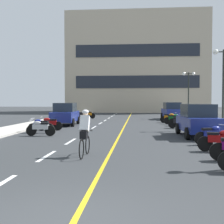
{
  "coord_description": "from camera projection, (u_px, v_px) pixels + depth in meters",
  "views": [
    {
      "loc": [
        1.31,
        -4.9,
        2.03
      ],
      "look_at": [
        -0.45,
        15.87,
        1.24
      ],
      "focal_mm": 49.42,
      "sensor_mm": 36.0,
      "label": 1
    }
  ],
  "objects": [
    {
      "name": "motorcycle_11",
      "position": [
        82.0,
        116.0,
        31.48
      ],
      "size": [
        1.7,
        0.6,
        0.92
      ],
      "color": "black",
      "rests_on": "ground"
    },
    {
      "name": "street_lamp_far",
      "position": [
        189.0,
        84.0,
        35.14
      ],
      "size": [
        1.46,
        0.36,
        5.12
      ],
      "color": "black",
      "rests_on": "curb_right"
    },
    {
      "name": "curb_right",
      "position": [
        202.0,
        122.0,
        28.35
      ],
      "size": [
        2.4,
        72.0,
        0.12
      ],
      "primitive_type": "cube",
      "color": "#B7B2A8",
      "rests_on": "ground"
    },
    {
      "name": "lane_dash_7",
      "position": [
        109.0,
        118.0,
        35.11
      ],
      "size": [
        0.14,
        2.2,
        0.01
      ],
      "primitive_type": "cube",
      "color": "silver",
      "rests_on": "ground"
    },
    {
      "name": "lane_dash_4",
      "position": [
        94.0,
        127.0,
        23.16
      ],
      "size": [
        0.14,
        2.2,
        0.01
      ],
      "primitive_type": "cube",
      "color": "silver",
      "rests_on": "ground"
    },
    {
      "name": "parked_car_mid",
      "position": [
        65.0,
        114.0,
        25.12
      ],
      "size": [
        2.07,
        4.27,
        1.82
      ],
      "color": "black",
      "rests_on": "ground"
    },
    {
      "name": "lane_dash_2",
      "position": [
        71.0,
        141.0,
        15.19
      ],
      "size": [
        0.14,
        2.2,
        0.01
      ],
      "primitive_type": "cube",
      "color": "silver",
      "rests_on": "ground"
    },
    {
      "name": "cyclist_rider",
      "position": [
        85.0,
        132.0,
        11.14
      ],
      "size": [
        0.42,
        1.77,
        1.71
      ],
      "color": "black",
      "rests_on": "ground"
    },
    {
      "name": "motorcycle_8",
      "position": [
        180.0,
        120.0,
        24.26
      ],
      "size": [
        1.67,
        0.69,
        0.92
      ],
      "color": "black",
      "rests_on": "ground"
    },
    {
      "name": "lane_dash_8",
      "position": [
        112.0,
        116.0,
        39.09
      ],
      "size": [
        0.14,
        2.2,
        0.01
      ],
      "primitive_type": "cube",
      "color": "silver",
      "rests_on": "ground"
    },
    {
      "name": "motorcycle_2",
      "position": [
        220.0,
        140.0,
        12.12
      ],
      "size": [
        1.7,
        0.6,
        0.92
      ],
      "color": "black",
      "rests_on": "ground"
    },
    {
      "name": "curb_left",
      "position": [
        49.0,
        121.0,
        29.57
      ],
      "size": [
        2.4,
        72.0,
        0.12
      ],
      "primitive_type": "cube",
      "color": "#B7B2A8",
      "rests_on": "ground"
    },
    {
      "name": "motorcycle_4",
      "position": [
        40.0,
        128.0,
        17.53
      ],
      "size": [
        1.7,
        0.6,
        0.92
      ],
      "color": "black",
      "rests_on": "ground"
    },
    {
      "name": "lane_dash_9",
      "position": [
        114.0,
        115.0,
        43.07
      ],
      "size": [
        0.14,
        2.2,
        0.01
      ],
      "primitive_type": "cube",
      "color": "silver",
      "rests_on": "ground"
    },
    {
      "name": "motorcycle_10",
      "position": [
        170.0,
        118.0,
        27.77
      ],
      "size": [
        1.66,
        0.73,
        0.92
      ],
      "color": "black",
      "rests_on": "ground"
    },
    {
      "name": "motorcycle_5",
      "position": [
        41.0,
        125.0,
        19.08
      ],
      "size": [
        1.7,
        0.6,
        0.92
      ],
      "color": "black",
      "rests_on": "ground"
    },
    {
      "name": "lane_dash_11",
      "position": [
        118.0,
        113.0,
        51.04
      ],
      "size": [
        0.14,
        2.2,
        0.01
      ],
      "primitive_type": "cube",
      "color": "silver",
      "rests_on": "ground"
    },
    {
      "name": "parked_car_far",
      "position": [
        172.0,
        111.0,
        32.74
      ],
      "size": [
        2.16,
        4.31,
        1.82
      ],
      "color": "black",
      "rests_on": "ground"
    },
    {
      "name": "lane_dash_10",
      "position": [
        116.0,
        114.0,
        47.05
      ],
      "size": [
        0.14,
        2.2,
        0.01
      ],
      "primitive_type": "cube",
      "color": "silver",
      "rests_on": "ground"
    },
    {
      "name": "motorcycle_7",
      "position": [
        180.0,
        122.0,
        22.14
      ],
      "size": [
        1.65,
        0.78,
        0.92
      ],
      "color": "black",
      "rests_on": "ground"
    },
    {
      "name": "centre_line_yellow",
      "position": [
        127.0,
        122.0,
        28.94
      ],
      "size": [
        0.12,
        66.0,
        0.01
      ],
      "primitive_type": "cube",
      "color": "gold",
      "rests_on": "ground"
    },
    {
      "name": "motorcycle_12",
      "position": [
        87.0,
        114.0,
        34.12
      ],
      "size": [
        1.67,
        0.69,
        0.92
      ],
      "color": "black",
      "rests_on": "ground"
    },
    {
      "name": "ground_plane",
      "position": [
        122.0,
        124.0,
        25.98
      ],
      "size": [
        140.0,
        140.0,
        0.0
      ],
      "primitive_type": "plane",
      "color": "#2D3033"
    },
    {
      "name": "motorcycle_9",
      "position": [
        174.0,
        119.0,
        26.26
      ],
      "size": [
        1.7,
        0.6,
        0.92
      ],
      "color": "black",
      "rests_on": "ground"
    },
    {
      "name": "lane_dash_5",
      "position": [
        100.0,
        123.0,
        27.14
      ],
      "size": [
        0.14,
        2.2,
        0.01
      ],
      "primitive_type": "cube",
      "color": "silver",
      "rests_on": "ground"
    },
    {
      "name": "street_lamp_mid",
      "position": [
        223.0,
        71.0,
        21.48
      ],
      "size": [
        1.46,
        0.36,
        5.47
      ],
      "color": "black",
      "rests_on": "curb_right"
    },
    {
      "name": "office_building",
      "position": [
        137.0,
        65.0,
        54.37
      ],
      "size": [
        23.62,
        9.98,
        16.72
      ],
      "color": "#BCAD93",
      "rests_on": "ground"
    },
    {
      "name": "parked_car_near",
      "position": [
        198.0,
        120.0,
        17.23
      ],
      "size": [
        2.07,
        4.27,
        1.82
      ],
      "color": "black",
      "rests_on": "ground"
    },
    {
      "name": "lane_dash_3",
      "position": [
        85.0,
        133.0,
        19.17
      ],
      "size": [
        0.14,
        2.2,
        0.01
      ],
      "primitive_type": "cube",
      "color": "silver",
      "rests_on": "ground"
    },
    {
      "name": "motorcycle_3",
      "position": [
        212.0,
        134.0,
        14.09
      ],
      "size": [
        1.65,
        0.77,
        0.92
      ],
      "color": "black",
      "rests_on": "ground"
    },
    {
      "name": "motorcycle_6",
      "position": [
        50.0,
        123.0,
        20.74
      ],
      "size": [
        1.7,
        0.6,
        0.92
      ],
      "color": "black",
      "rests_on": "ground"
    },
    {
      "name": "lane_dash_6",
      "position": [
        105.0,
        120.0,
        31.12
      ],
      "size": [
        0.14,
        2.2,
        0.01
      ],
      "primitive_type": "cube",
      "color": "silver",
      "rests_on": "ground"
    },
    {
      "name": "lane_dash_1",
      "position": [
        47.0,
        156.0,
        11.21
      ],
      "size": [
        0.14,
        2.2,
        0.01
      ],
      "primitive_type": "cube",
      "color": "silver",
      "rests_on": "ground"
    }
  ]
}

